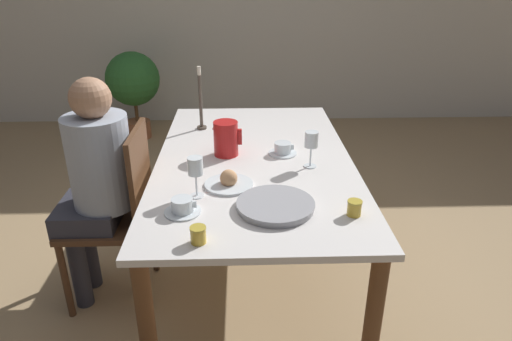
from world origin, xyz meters
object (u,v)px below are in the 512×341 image
wine_glass_water (311,141)px  candlestick_tall (201,104)px  serving_tray (276,205)px  bread_plate (229,182)px  red_pitcher (226,138)px  jam_jar_red (198,234)px  potted_plant (133,83)px  person_seated (95,176)px  wine_glass_juice (195,168)px  jam_jar_amber (354,207)px  teacup_across (283,149)px  chair_person_side (120,212)px  teacup_near_person (182,207)px

wine_glass_water → candlestick_tall: (-0.58, 0.59, 0.02)m
serving_tray → bread_plate: bearing=132.2°
red_pitcher → candlestick_tall: (-0.16, 0.42, 0.06)m
jam_jar_red → potted_plant: size_ratio=0.07×
person_seated → bread_plate: (0.65, -0.16, 0.03)m
person_seated → wine_glass_juice: size_ratio=6.49×
wine_glass_water → jam_jar_red: size_ratio=2.84×
red_pitcher → candlestick_tall: candlestick_tall is taller
bread_plate → potted_plant: bearing=111.0°
jam_jar_amber → candlestick_tall: candlestick_tall is taller
red_pitcher → bread_plate: 0.37m
red_pitcher → wine_glass_water: (0.42, -0.17, 0.04)m
serving_tray → jam_jar_amber: bearing=-11.4°
wine_glass_juice → jam_jar_amber: size_ratio=2.84×
wine_glass_water → wine_glass_juice: (-0.54, -0.30, -0.00)m
wine_glass_water → candlestick_tall: bearing=134.9°
teacup_across → chair_person_side: bearing=-166.6°
bread_plate → chair_person_side: bearing=163.3°
wine_glass_juice → bread_plate: wine_glass_juice is taller
serving_tray → candlestick_tall: 1.08m
chair_person_side → candlestick_tall: candlestick_tall is taller
bread_plate → jam_jar_red: size_ratio=3.44×
teacup_near_person → chair_person_side: bearing=133.0°
teacup_near_person → candlestick_tall: size_ratio=0.40×
chair_person_side → potted_plant: 2.46m
teacup_near_person → serving_tray: (0.38, 0.02, -0.01)m
candlestick_tall → bread_plate: bearing=-77.0°
wine_glass_juice → jam_jar_red: bearing=-84.3°
wine_glass_water → chair_person_side: bearing=-178.2°
wine_glass_water → jam_jar_red: wine_glass_water is taller
wine_glass_water → wine_glass_juice: bearing=-151.1°
teacup_near_person → jam_jar_amber: bearing=-3.6°
person_seated → jam_jar_red: size_ratio=18.40×
person_seated → wine_glass_water: person_seated is taller
jam_jar_red → potted_plant: bearing=106.4°
chair_person_side → serving_tray: 0.89m
wine_glass_water → person_seated: bearing=-177.6°
bread_plate → red_pitcher: bearing=93.3°
jam_jar_red → jam_jar_amber: bearing=16.1°
wine_glass_water → potted_plant: 2.78m
teacup_across → serving_tray: (-0.08, -0.59, -0.01)m
chair_person_side → serving_tray: chair_person_side is taller
jam_jar_amber → bread_plate: bearing=151.2°
teacup_near_person → bread_plate: bread_plate is taller
wine_glass_juice → jam_jar_red: (0.04, -0.36, -0.10)m
red_pitcher → potted_plant: bearing=113.7°
red_pitcher → serving_tray: bearing=-69.5°
wine_glass_water → jam_jar_red: bearing=-127.4°
chair_person_side → candlestick_tall: 0.82m
chair_person_side → jam_jar_red: (0.46, -0.63, 0.26)m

